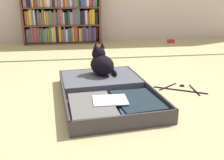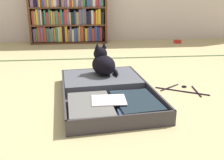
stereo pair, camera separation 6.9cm
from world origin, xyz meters
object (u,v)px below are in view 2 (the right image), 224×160
Objects in this scene: small_red_pouch at (177,42)px; bookshelf at (68,17)px; open_suitcase at (105,91)px; black_cat at (103,63)px; clothes_hanger at (183,90)px.

bookshelf is at bearing 172.53° from small_red_pouch.
black_cat is (0.00, 0.24, 0.14)m from open_suitcase.
bookshelf is 1.70m from small_red_pouch.
open_suitcase is 0.28m from black_cat.
bookshelf is 2.44m from clothes_hanger.
bookshelf reaches higher than small_red_pouch.
black_cat reaches higher than clothes_hanger.
clothes_hanger is 2.09m from small_red_pouch.
small_red_pouch is (1.27, 1.80, -0.16)m from black_cat.
open_suitcase is 0.61m from clothes_hanger.
bookshelf is 3.17× the size of clothes_hanger.
clothes_hanger is at bearing -108.56° from small_red_pouch.
bookshelf reaches higher than black_cat.
small_red_pouch is at bearing 57.93° from open_suitcase.
black_cat is 0.77× the size of clothes_hanger.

